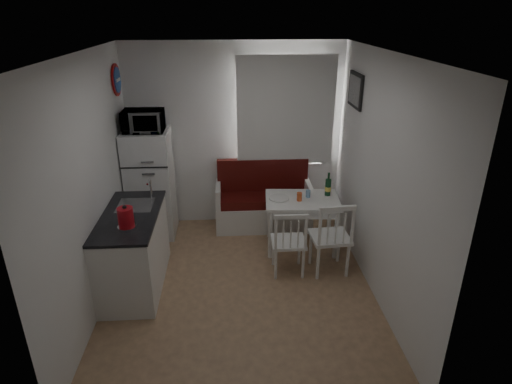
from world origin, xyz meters
TOP-DOWN VIEW (x-y plane):
  - floor at (0.00, 0.00)m, footprint 3.00×3.50m
  - ceiling at (0.00, 0.00)m, footprint 3.00×3.50m
  - wall_back at (0.00, 1.75)m, footprint 3.00×0.02m
  - wall_front at (0.00, -1.75)m, footprint 3.00×0.02m
  - wall_left at (-1.50, 0.00)m, footprint 0.02×3.50m
  - wall_right at (1.50, 0.00)m, footprint 0.02×3.50m
  - window at (0.70, 1.72)m, footprint 1.22×0.06m
  - curtain at (0.70, 1.65)m, footprint 1.35×0.02m
  - kitchen_counter at (-1.20, 0.16)m, footprint 0.62×1.32m
  - wall_sign at (-1.47, 1.45)m, footprint 0.03×0.40m
  - picture_frame at (1.48, 1.10)m, footprint 0.04×0.52m
  - bench at (0.39, 1.51)m, footprint 1.38×0.53m
  - dining_table at (0.84, 0.86)m, footprint 0.99×0.73m
  - chair_left at (0.59, 0.21)m, footprint 0.40×0.38m
  - chair_right at (1.09, 0.20)m, footprint 0.48×0.46m
  - fridge at (-1.18, 1.40)m, footprint 0.60×0.60m
  - microwave at (-1.18, 1.35)m, footprint 0.51×0.35m
  - kettle at (-1.15, -0.18)m, footprint 0.19×0.19m
  - wine_bottle at (1.19, 0.96)m, footprint 0.08×0.08m
  - drinking_glass_orange at (0.79, 0.81)m, footprint 0.07×0.07m
  - drinking_glass_blue at (0.92, 0.91)m, footprint 0.06×0.06m
  - plate at (0.54, 0.88)m, footprint 0.26×0.26m

SIDE VIEW (x-z plane):
  - floor at x=0.00m, z-range -0.01..0.01m
  - bench at x=0.39m, z-range -0.17..0.82m
  - kitchen_counter at x=-1.20m, z-range -0.12..1.04m
  - chair_left at x=0.59m, z-range 0.30..0.76m
  - chair_right at x=1.09m, z-range 0.33..0.84m
  - dining_table at x=0.84m, z-range 0.27..0.98m
  - plate at x=0.54m, z-range 0.71..0.73m
  - fridge at x=-1.18m, z-range 0.00..1.50m
  - drinking_glass_blue at x=0.92m, z-range 0.71..0.81m
  - drinking_glass_orange at x=0.79m, z-range 0.71..0.82m
  - wine_bottle at x=1.19m, z-range 0.71..1.02m
  - kettle at x=-1.15m, z-range 0.90..1.16m
  - wall_back at x=0.00m, z-range 0.00..2.60m
  - wall_front at x=0.00m, z-range 0.00..2.60m
  - wall_left at x=-1.50m, z-range 0.00..2.60m
  - wall_right at x=1.50m, z-range 0.00..2.60m
  - window at x=0.70m, z-range 0.89..2.36m
  - microwave at x=-1.18m, z-range 1.50..1.79m
  - curtain at x=0.70m, z-range 0.93..2.42m
  - picture_frame at x=1.48m, z-range 1.84..2.26m
  - wall_sign at x=-1.47m, z-range 1.95..2.35m
  - ceiling at x=0.00m, z-range 2.59..2.61m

